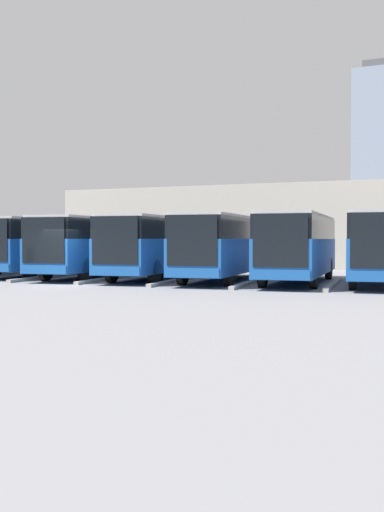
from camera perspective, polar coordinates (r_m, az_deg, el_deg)
The scene contains 14 objects.
ground_plane at distance 29.22m, azimuth -11.06°, elevation -2.54°, with size 600.00×600.00×0.00m, color gray.
bus_0 at distance 30.00m, azimuth 16.52°, elevation 0.92°, with size 3.60×10.82×3.17m.
curb_divider_0 at distance 28.81m, azimuth 12.47°, elevation -2.46°, with size 0.24×7.33×0.15m, color #9E9E99.
bus_1 at distance 30.23m, azimuth 9.48°, elevation 0.96°, with size 3.60×10.82×3.17m.
curb_divider_1 at distance 29.31m, azimuth 5.21°, elevation -2.36°, with size 0.24×7.33×0.15m, color #9E9E99.
bus_2 at distance 31.23m, azimuth 2.86°, elevation 1.00°, with size 3.60×10.82×3.17m.
curb_divider_2 at distance 30.57m, azimuth -1.42°, elevation -2.20°, with size 0.24×7.33×0.15m, color #9E9E99.
bus_3 at distance 32.78m, azimuth -3.11°, elevation 1.02°, with size 3.60×10.82×3.17m.
curb_divider_3 at distance 32.36m, azimuth -7.28°, elevation -2.00°, with size 0.24×7.33×0.15m, color #9E9E99.
bus_4 at distance 34.51m, azimuth -8.66°, elevation 1.03°, with size 3.60×10.82×3.17m.
curb_divider_4 at distance 34.31m, azimuth -12.65°, elevation -1.83°, with size 0.24×7.33×0.15m, color #9E9E99.
bus_5 at distance 37.06m, azimuth -13.00°, elevation 1.05°, with size 3.60×10.82×3.17m.
curb_divider_5 at distance 37.04m, azimuth -16.72°, elevation -1.61°, with size 0.24×7.33×0.15m, color #9E9E99.
station_building at distance 52.40m, azimuth 5.18°, elevation 2.56°, with size 26.99×15.74×5.97m.
Camera 1 is at (-16.60, 23.95, 2.07)m, focal length 45.00 mm.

